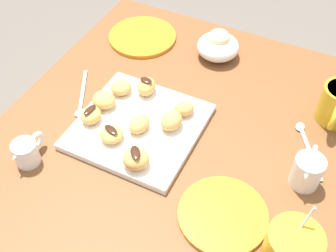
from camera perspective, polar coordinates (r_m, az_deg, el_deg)
dining_table at (r=1.08m, az=1.64°, el=-5.75°), size 0.86×0.81×0.71m
pastry_plate_square at (r=0.97m, az=-3.94°, el=-0.06°), size 0.27×0.27×0.02m
coffee_mug_mustard_right at (r=0.78m, az=16.18°, el=-15.49°), size 0.13×0.10×0.13m
cream_pitcher_white at (r=0.89m, az=18.14°, el=-5.60°), size 0.10×0.06×0.07m
ice_cream_bowl at (r=1.15m, az=6.71°, el=10.66°), size 0.11×0.11×0.08m
chocolate_sauce_pitcher at (r=0.94m, az=-18.42°, el=-3.26°), size 0.09×0.05×0.06m
saucer_orange_left at (r=1.23m, az=-3.44°, el=11.83°), size 0.19×0.19×0.01m
saucer_orange_right at (r=0.84m, az=7.32°, el=-11.68°), size 0.17×0.17×0.01m
loose_spoon_near_saucer at (r=0.99m, az=17.99°, el=-2.18°), size 0.14×0.09×0.01m
loose_spoon_by_plate at (r=1.06m, az=-11.45°, el=3.61°), size 0.15×0.08×0.01m
beignet_0 at (r=1.03m, az=-6.28°, el=5.13°), size 0.07×0.07×0.03m
beignet_1 at (r=1.00m, az=-8.56°, el=3.46°), size 0.06×0.07×0.03m
beignet_2 at (r=0.87m, az=-4.30°, el=-4.42°), size 0.07×0.07×0.04m
chocolate_drizzle_2 at (r=0.86m, az=-4.38°, el=-3.54°), size 0.04×0.04×0.00m
beignet_3 at (r=0.94m, az=0.46°, el=0.73°), size 0.06×0.05×0.04m
beignet_4 at (r=0.94m, az=-3.87°, el=0.25°), size 0.06×0.05×0.03m
beignet_5 at (r=0.97m, az=-10.25°, el=1.44°), size 0.06×0.06×0.03m
chocolate_drizzle_5 at (r=0.96m, az=-10.39°, el=2.17°), size 0.04×0.02×0.00m
beignet_6 at (r=0.93m, az=-7.54°, el=-1.13°), size 0.07×0.07×0.03m
chocolate_drizzle_6 at (r=0.92m, az=-7.63°, el=-0.49°), size 0.03×0.04×0.00m
beignet_7 at (r=0.97m, az=2.17°, el=2.39°), size 0.06×0.06×0.03m
beignet_8 at (r=1.02m, az=-2.90°, el=5.29°), size 0.06×0.05×0.04m
chocolate_drizzle_8 at (r=1.01m, az=-2.95°, el=6.13°), size 0.02×0.03×0.00m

